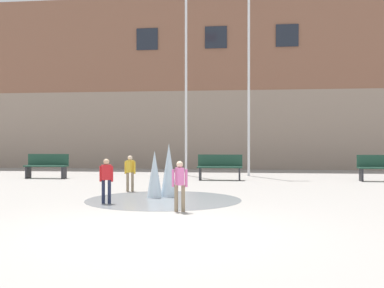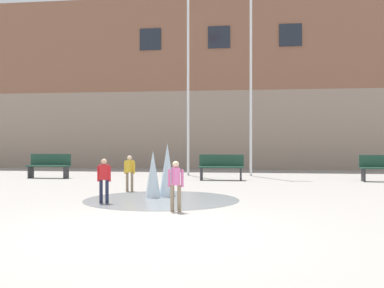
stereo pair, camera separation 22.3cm
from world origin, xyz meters
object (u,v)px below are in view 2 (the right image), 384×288
object	(u,v)px
child_in_fountain	(104,177)
flagpole_left	(189,69)
park_bench_left_of_flagpoles	(49,165)
child_with_pink_shirt	(130,170)
park_bench_under_left_flagpole	(221,167)
flagpole_right	(252,63)
child_running	(176,182)
park_bench_under_right_flagpole	(384,168)

from	to	relation	value
child_in_fountain	flagpole_left	size ratio (longest dim) A/B	0.12
park_bench_left_of_flagpoles	child_with_pink_shirt	distance (m)	5.88
park_bench_left_of_flagpoles	child_in_fountain	size ratio (longest dim) A/B	1.62
child_in_fountain	park_bench_left_of_flagpoles	bearing A→B (deg)	-82.11
child_with_pink_shirt	child_in_fountain	bearing A→B (deg)	27.96
park_bench_under_left_flagpole	flagpole_right	world-z (taller)	flagpole_right
flagpole_left	child_in_fountain	bearing A→B (deg)	-94.62
park_bench_under_left_flagpole	flagpole_right	xyz separation A→B (m)	(1.08, 2.15, 4.06)
child_running	park_bench_under_left_flagpole	bearing A→B (deg)	151.05
child_with_pink_shirt	flagpole_left	xyz separation A→B (m)	(0.79, 6.15, 3.77)
park_bench_under_left_flagpole	flagpole_left	world-z (taller)	flagpole_left
child_in_fountain	child_running	distance (m)	2.02
child_running	child_with_pink_shirt	bearing A→B (deg)	-177.33
park_bench_left_of_flagpoles	child_in_fountain	xyz separation A→B (m)	(4.35, -6.53, 0.10)
park_bench_left_of_flagpoles	flagpole_right	xyz separation A→B (m)	(7.59, 2.08, 4.06)
child_in_fountain	flagpole_left	xyz separation A→B (m)	(0.70, 8.61, 3.77)
park_bench_under_left_flagpole	flagpole_right	bearing A→B (deg)	63.43
park_bench_left_of_flagpoles	flagpole_right	size ratio (longest dim) A/B	0.19
park_bench_under_left_flagpole	child_running	size ratio (longest dim) A/B	1.62
park_bench_left_of_flagpoles	child_running	world-z (taller)	child_running
park_bench_under_right_flagpole	child_running	distance (m)	9.65
park_bench_under_right_flagpole	child_in_fountain	distance (m)	10.19
child_running	flagpole_left	xyz separation A→B (m)	(-1.07, 9.58, 3.77)
park_bench_under_left_flagpole	flagpole_left	distance (m)	4.67
flagpole_left	park_bench_under_right_flagpole	bearing A→B (deg)	-15.91
park_bench_left_of_flagpoles	park_bench_under_right_flagpole	size ratio (longest dim) A/B	1.00
flagpole_left	flagpole_right	xyz separation A→B (m)	(2.54, 0.00, 0.18)
park_bench_under_right_flagpole	flagpole_left	size ratio (longest dim) A/B	0.19
child_running	park_bench_under_right_flagpole	bearing A→B (deg)	115.69
park_bench_left_of_flagpoles	child_with_pink_shirt	bearing A→B (deg)	-43.73
child_in_fountain	flagpole_right	bearing A→B (deg)	-136.41
flagpole_left	flagpole_right	bearing A→B (deg)	0.00
park_bench_left_of_flagpoles	flagpole_left	world-z (taller)	flagpole_left
child_in_fountain	flagpole_right	xyz separation A→B (m)	(3.24, 8.61, 3.96)
child_with_pink_shirt	flagpole_left	size ratio (longest dim) A/B	0.12
park_bench_left_of_flagpoles	flagpole_left	size ratio (longest dim) A/B	0.19
park_bench_left_of_flagpoles	park_bench_under_left_flagpole	size ratio (longest dim) A/B	1.00
park_bench_under_left_flagpole	child_running	xyz separation A→B (m)	(-0.39, -7.42, 0.10)
child_with_pink_shirt	park_bench_under_left_flagpole	bearing A→B (deg)	176.13
park_bench_under_left_flagpole	child_in_fountain	distance (m)	6.81
park_bench_left_of_flagpoles	child_in_fountain	world-z (taller)	child_in_fountain
child_in_fountain	child_with_pink_shirt	bearing A→B (deg)	-113.48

